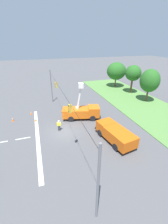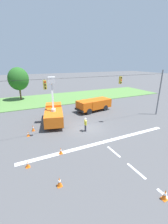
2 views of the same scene
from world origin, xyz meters
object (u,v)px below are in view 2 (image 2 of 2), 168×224
at_px(utility_truck_support_near, 94,104).
at_px(road_worker, 85,124).
at_px(traffic_cone_foreground_left, 61,151).
at_px(traffic_cone_near_bucket, 33,128).
at_px(traffic_cone_lane_edge_a, 28,134).
at_px(traffic_cone_mid_left, 27,164).
at_px(traffic_cone_foreground_right, 59,182).
at_px(utility_truck_bucket_lift, 54,113).
at_px(tree_centre, 18,79).
at_px(traffic_cone_mid_right, 165,195).

height_order(utility_truck_support_near, road_worker, utility_truck_support_near).
xyz_separation_m(traffic_cone_foreground_left, traffic_cone_near_bucket, (-1.66, 6.29, 0.08)).
distance_m(utility_truck_support_near, traffic_cone_lane_edge_a, 12.82).
xyz_separation_m(traffic_cone_foreground_left, traffic_cone_mid_left, (-3.06, -0.69, 0.01)).
height_order(traffic_cone_foreground_left, traffic_cone_foreground_right, traffic_cone_foreground_right).
relative_size(traffic_cone_near_bucket, traffic_cone_lane_edge_a, 1.29).
distance_m(road_worker, traffic_cone_foreground_left, 5.50).
distance_m(utility_truck_bucket_lift, traffic_cone_near_bucket, 3.68).
relative_size(traffic_cone_foreground_left, traffic_cone_lane_edge_a, 1.07).
xyz_separation_m(traffic_cone_mid_left, traffic_cone_lane_edge_a, (0.67, 5.77, -0.03)).
bearing_deg(utility_truck_support_near, road_worker, -126.20).
distance_m(tree_centre, road_worker, 22.30).
distance_m(traffic_cone_mid_left, traffic_cone_mid_right, 10.24).
bearing_deg(traffic_cone_foreground_left, traffic_cone_lane_edge_a, 115.20).
bearing_deg(traffic_cone_foreground_left, traffic_cone_near_bucket, 104.81).
bearing_deg(utility_truck_bucket_lift, tree_centre, 101.40).
bearing_deg(traffic_cone_mid_right, tree_centre, 101.04).
bearing_deg(road_worker, utility_truck_support_near, 53.80).
relative_size(tree_centre, traffic_cone_near_bucket, 9.25).
relative_size(tree_centre, road_worker, 4.09).
relative_size(utility_truck_support_near, traffic_cone_near_bucket, 8.53).
distance_m(utility_truck_support_near, road_worker, 8.50).
bearing_deg(tree_centre, traffic_cone_foreground_left, -85.66).
relative_size(road_worker, traffic_cone_lane_edge_a, 2.91).
xyz_separation_m(traffic_cone_mid_left, traffic_cone_mid_right, (7.48, -6.99, 0.06)).
distance_m(road_worker, traffic_cone_mid_left, 8.42).
xyz_separation_m(road_worker, traffic_cone_lane_edge_a, (-6.67, 1.68, -0.71)).
distance_m(tree_centre, traffic_cone_foreground_left, 24.97).
height_order(traffic_cone_mid_left, traffic_cone_mid_right, traffic_cone_mid_right).
xyz_separation_m(utility_truck_support_near, traffic_cone_mid_left, (-12.36, -10.95, -0.89)).
distance_m(utility_truck_bucket_lift, traffic_cone_mid_right, 15.90).
distance_m(traffic_cone_foreground_right, traffic_cone_lane_edge_a, 8.92).
height_order(road_worker, traffic_cone_foreground_right, road_worker).
height_order(traffic_cone_near_bucket, traffic_cone_lane_edge_a, traffic_cone_near_bucket).
xyz_separation_m(traffic_cone_mid_right, traffic_cone_lane_edge_a, (-6.81, 12.76, -0.09)).
bearing_deg(utility_truck_support_near, traffic_cone_mid_left, -138.46).
height_order(utility_truck_support_near, traffic_cone_foreground_right, utility_truck_support_near).
xyz_separation_m(tree_centre, traffic_cone_mid_right, (6.28, -32.19, -4.36)).
xyz_separation_m(utility_truck_bucket_lift, road_worker, (2.79, -4.52, -0.37)).
xyz_separation_m(road_worker, traffic_cone_foreground_right, (-5.54, -7.17, -0.62)).
distance_m(road_worker, traffic_cone_foreground_right, 9.08).
height_order(traffic_cone_foreground_right, traffic_cone_lane_edge_a, traffic_cone_foreground_right).
height_order(traffic_cone_foreground_right, traffic_cone_mid_left, traffic_cone_foreground_right).
relative_size(traffic_cone_foreground_left, traffic_cone_near_bucket, 0.83).
height_order(utility_truck_support_near, traffic_cone_mid_right, utility_truck_support_near).
xyz_separation_m(utility_truck_support_near, road_worker, (-5.02, -6.86, -0.21)).
distance_m(utility_truck_bucket_lift, traffic_cone_lane_edge_a, 4.92).
xyz_separation_m(traffic_cone_foreground_left, traffic_cone_lane_edge_a, (-2.39, 5.08, -0.03)).
bearing_deg(utility_truck_support_near, traffic_cone_mid_right, -105.20).
height_order(utility_truck_bucket_lift, traffic_cone_foreground_right, utility_truck_bucket_lift).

